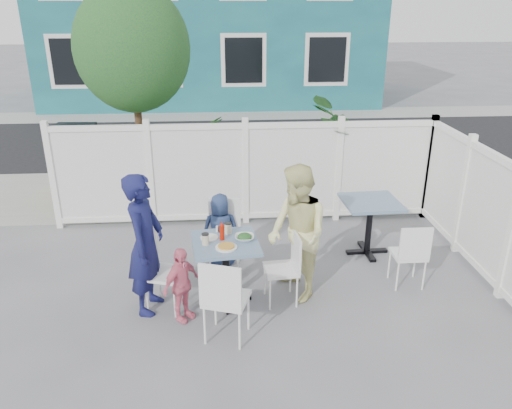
{
  "coord_description": "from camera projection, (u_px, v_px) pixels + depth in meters",
  "views": [
    {
      "loc": [
        -0.26,
        -4.89,
        3.26
      ],
      "look_at": [
        0.13,
        0.54,
        1.05
      ],
      "focal_mm": 35.0,
      "sensor_mm": 36.0,
      "label": 1
    }
  ],
  "objects": [
    {
      "name": "ground",
      "position": [
        248.0,
        306.0,
        5.76
      ],
      "size": [
        80.0,
        80.0,
        0.0
      ],
      "primitive_type": "plane",
      "color": "slate"
    },
    {
      "name": "near_sidewalk",
      "position": [
        237.0,
        191.0,
        9.27
      ],
      "size": [
        24.0,
        2.6,
        0.01
      ],
      "primitive_type": "cube",
      "color": "gray",
      "rests_on": "ground"
    },
    {
      "name": "street",
      "position": [
        231.0,
        140.0,
        12.69
      ],
      "size": [
        24.0,
        5.0,
        0.01
      ],
      "primitive_type": "cube",
      "color": "black",
      "rests_on": "ground"
    },
    {
      "name": "far_sidewalk",
      "position": [
        229.0,
        115.0,
        15.55
      ],
      "size": [
        24.0,
        1.6,
        0.01
      ],
      "primitive_type": "cube",
      "color": "gray",
      "rests_on": "ground"
    },
    {
      "name": "building",
      "position": [
        211.0,
        10.0,
        17.53
      ],
      "size": [
        11.0,
        6.0,
        6.0
      ],
      "color": "#195763",
      "rests_on": "ground"
    },
    {
      "name": "fence_back",
      "position": [
        246.0,
        175.0,
        7.69
      ],
      "size": [
        5.86,
        0.08,
        1.6
      ],
      "color": "white",
      "rests_on": "ground"
    },
    {
      "name": "fence_right",
      "position": [
        485.0,
        216.0,
        6.22
      ],
      "size": [
        0.08,
        3.66,
        1.6
      ],
      "rotation": [
        0.0,
        0.0,
        1.57
      ],
      "color": "white",
      "rests_on": "ground"
    },
    {
      "name": "tree",
      "position": [
        132.0,
        49.0,
        7.73
      ],
      "size": [
        1.8,
        1.62,
        3.59
      ],
      "color": "#382316",
      "rests_on": "ground"
    },
    {
      "name": "utility_cabinet",
      "position": [
        78.0,
        161.0,
        9.04
      ],
      "size": [
        0.66,
        0.49,
        1.19
      ],
      "primitive_type": "cube",
      "rotation": [
        0.0,
        0.0,
        -0.05
      ],
      "color": "gold",
      "rests_on": "ground"
    },
    {
      "name": "potted_shrub_a",
      "position": [
        204.0,
        163.0,
        8.3
      ],
      "size": [
        1.14,
        1.14,
        1.55
      ],
      "primitive_type": "imported",
      "rotation": [
        0.0,
        0.0,
        4.31
      ],
      "color": "#16401E",
      "rests_on": "ground"
    },
    {
      "name": "potted_shrub_b",
      "position": [
        354.0,
        154.0,
        8.32
      ],
      "size": [
        1.87,
        2.01,
        1.84
      ],
      "primitive_type": "imported",
      "rotation": [
        0.0,
        0.0,
        4.4
      ],
      "color": "#16401E",
      "rests_on": "ground"
    },
    {
      "name": "main_table",
      "position": [
        226.0,
        255.0,
        5.65
      ],
      "size": [
        0.81,
        0.81,
        0.77
      ],
      "rotation": [
        0.0,
        0.0,
        0.11
      ],
      "color": "slate",
      "rests_on": "ground"
    },
    {
      "name": "spare_table",
      "position": [
        370.0,
        213.0,
        6.77
      ],
      "size": [
        0.77,
        0.77,
        0.78
      ],
      "rotation": [
        0.0,
        0.0,
        0.04
      ],
      "color": "slate",
      "rests_on": "ground"
    },
    {
      "name": "chair_left",
      "position": [
        159.0,
        266.0,
        5.58
      ],
      "size": [
        0.5,
        0.51,
        0.9
      ],
      "rotation": [
        0.0,
        0.0,
        -1.88
      ],
      "color": "white",
      "rests_on": "ground"
    },
    {
      "name": "chair_right",
      "position": [
        287.0,
        263.0,
        5.71
      ],
      "size": [
        0.41,
        0.42,
        0.85
      ],
      "rotation": [
        0.0,
        0.0,
        1.66
      ],
      "color": "white",
      "rests_on": "ground"
    },
    {
      "name": "chair_back",
      "position": [
        224.0,
        229.0,
        6.46
      ],
      "size": [
        0.44,
        0.43,
        0.92
      ],
      "rotation": [
        0.0,
        0.0,
        3.07
      ],
      "color": "white",
      "rests_on": "ground"
    },
    {
      "name": "chair_near",
      "position": [
        224.0,
        295.0,
        4.97
      ],
      "size": [
        0.54,
        0.53,
        0.94
      ],
      "rotation": [
        0.0,
        0.0,
        -0.31
      ],
      "color": "white",
      "rests_on": "ground"
    },
    {
      "name": "chair_spare",
      "position": [
        411.0,
        251.0,
        5.98
      ],
      "size": [
        0.38,
        0.37,
        0.84
      ],
      "rotation": [
        0.0,
        0.0,
        -0.0
      ],
      "color": "white",
      "rests_on": "ground"
    },
    {
      "name": "man",
      "position": [
        145.0,
        244.0,
        5.44
      ],
      "size": [
        0.49,
        0.65,
        1.62
      ],
      "primitive_type": "imported",
      "rotation": [
        0.0,
        0.0,
        1.39
      ],
      "color": "#141647",
      "rests_on": "ground"
    },
    {
      "name": "woman",
      "position": [
        297.0,
        234.0,
        5.7
      ],
      "size": [
        0.83,
        0.94,
        1.61
      ],
      "primitive_type": "imported",
      "rotation": [
        0.0,
        0.0,
        -1.24
      ],
      "color": "#E2DA53",
      "rests_on": "ground"
    },
    {
      "name": "boy",
      "position": [
        221.0,
        230.0,
        6.51
      ],
      "size": [
        0.49,
        0.33,
        0.99
      ],
      "primitive_type": "imported",
      "rotation": [
        0.0,
        0.0,
        3.16
      ],
      "color": "navy",
      "rests_on": "ground"
    },
    {
      "name": "toddler",
      "position": [
        181.0,
        285.0,
        5.38
      ],
      "size": [
        0.49,
        0.53,
        0.87
      ],
      "primitive_type": "imported",
      "rotation": [
        0.0,
        0.0,
        0.87
      ],
      "color": "pink",
      "rests_on": "ground"
    },
    {
      "name": "plate_main",
      "position": [
        226.0,
        247.0,
        5.44
      ],
      "size": [
        0.24,
        0.24,
        0.01
      ],
      "primitive_type": "cylinder",
      "color": "white",
      "rests_on": "main_table"
    },
    {
      "name": "plate_side",
      "position": [
        209.0,
        238.0,
        5.66
      ],
      "size": [
        0.21,
        0.21,
        0.01
      ],
      "primitive_type": "cylinder",
      "color": "white",
      "rests_on": "main_table"
    },
    {
      "name": "salad_bowl",
      "position": [
        245.0,
        238.0,
        5.61
      ],
      "size": [
        0.21,
        0.21,
        0.05
      ],
      "primitive_type": "imported",
      "color": "white",
      "rests_on": "main_table"
    },
    {
      "name": "coffee_cup_a",
      "position": [
        205.0,
        239.0,
        5.5
      ],
      "size": [
        0.08,
        0.08,
        0.12
      ],
      "primitive_type": "cylinder",
      "color": "beige",
      "rests_on": "main_table"
    },
    {
      "name": "coffee_cup_b",
      "position": [
        228.0,
        229.0,
        5.76
      ],
      "size": [
        0.08,
        0.08,
        0.12
      ],
      "primitive_type": "cylinder",
      "color": "beige",
      "rests_on": "main_table"
    },
    {
      "name": "ketchup_bottle",
      "position": [
        222.0,
        233.0,
        5.6
      ],
      "size": [
        0.05,
        0.05,
        0.18
      ],
      "primitive_type": "cylinder",
      "color": "#AF1705",
      "rests_on": "main_table"
    },
    {
      "name": "salt_shaker",
      "position": [
        217.0,
        229.0,
        5.81
      ],
      "size": [
        0.03,
        0.03,
        0.07
      ],
      "primitive_type": "cylinder",
      "color": "white",
      "rests_on": "main_table"
    },
    {
      "name": "pepper_shaker",
      "position": [
        220.0,
        229.0,
        5.8
      ],
      "size": [
        0.03,
        0.03,
        0.07
      ],
      "primitive_type": "cylinder",
      "color": "black",
      "rests_on": "main_table"
    }
  ]
}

